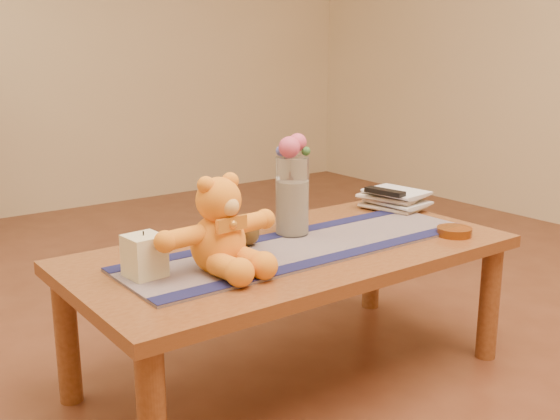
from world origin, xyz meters
TOP-DOWN VIEW (x-y plane):
  - floor at (0.00, 0.00)m, footprint 5.50×5.50m
  - coffee_table_top at (0.00, 0.00)m, footprint 1.40×0.70m
  - table_leg_fr at (0.64, -0.29)m, footprint 0.07×0.07m
  - table_leg_bl at (-0.64, 0.29)m, footprint 0.07×0.07m
  - table_leg_br at (0.64, 0.29)m, footprint 0.07×0.07m
  - persian_runner at (0.03, -0.03)m, footprint 1.20×0.35m
  - runner_border_near at (0.03, -0.17)m, footprint 1.20×0.06m
  - runner_border_far at (0.03, 0.12)m, footprint 1.20×0.06m
  - teddy_bear at (-0.30, -0.05)m, footprint 0.40×0.34m
  - pillar_candle at (-0.50, 0.01)m, footprint 0.10×0.10m
  - candle_wick at (-0.50, 0.01)m, footprint 0.00×0.00m
  - glass_vase at (0.08, 0.10)m, footprint 0.11×0.11m
  - potpourri_fill at (0.08, 0.10)m, footprint 0.09×0.09m
  - rose_left at (0.06, 0.09)m, footprint 0.07×0.07m
  - rose_right at (0.10, 0.11)m, footprint 0.06×0.06m
  - blue_flower_back at (0.09, 0.14)m, footprint 0.04×0.04m
  - blue_flower_side at (0.05, 0.12)m, footprint 0.04×0.04m
  - leaf_sprig at (0.12, 0.08)m, footprint 0.03×0.03m
  - bronze_ball at (-0.11, 0.09)m, footprint 0.10×0.10m
  - book_bottom at (0.54, 0.15)m, footprint 0.21×0.25m
  - book_lower at (0.55, 0.14)m, footprint 0.18×0.24m
  - book_upper at (0.54, 0.15)m, footprint 0.22×0.26m
  - book_top at (0.55, 0.15)m, footprint 0.19×0.24m
  - tv_remote at (0.54, 0.14)m, footprint 0.07×0.17m
  - amber_dish at (0.52, -0.22)m, footprint 0.16×0.16m

SIDE VIEW (x-z plane):
  - floor at x=0.00m, z-range 0.00..0.00m
  - table_leg_fr at x=0.64m, z-range 0.00..0.41m
  - table_leg_bl at x=-0.64m, z-range 0.00..0.41m
  - table_leg_br at x=0.64m, z-range 0.00..0.41m
  - coffee_table_top at x=0.00m, z-range 0.41..0.45m
  - persian_runner at x=0.03m, z-range 0.45..0.46m
  - runner_border_near at x=0.03m, z-range 0.46..0.46m
  - runner_border_far at x=0.03m, z-range 0.46..0.46m
  - book_bottom at x=0.54m, z-range 0.45..0.47m
  - amber_dish at x=0.52m, z-range 0.45..0.48m
  - book_lower at x=0.55m, z-range 0.47..0.49m
  - bronze_ball at x=-0.11m, z-range 0.46..0.53m
  - book_upper at x=0.54m, z-range 0.49..0.51m
  - pillar_candle at x=-0.50m, z-range 0.46..0.57m
  - book_top at x=0.55m, z-range 0.51..0.53m
  - tv_remote at x=0.54m, z-range 0.53..0.54m
  - potpourri_fill at x=0.08m, z-range 0.46..0.64m
  - candle_wick at x=-0.50m, z-range 0.57..0.59m
  - teddy_bear at x=-0.30m, z-range 0.46..0.71m
  - glass_vase at x=0.08m, z-range 0.46..0.72m
  - leaf_sprig at x=0.12m, z-range 0.72..0.75m
  - blue_flower_side at x=0.05m, z-range 0.72..0.76m
  - blue_flower_back at x=0.09m, z-range 0.72..0.77m
  - rose_left at x=0.06m, z-range 0.72..0.79m
  - rose_right at x=0.10m, z-range 0.73..0.79m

